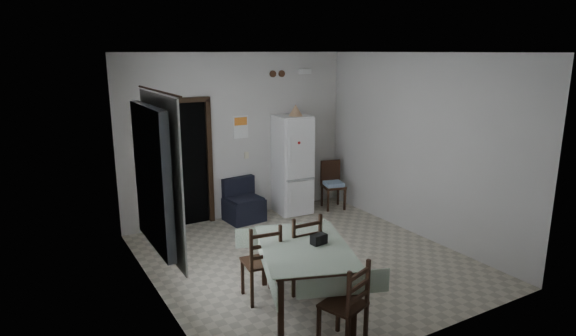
# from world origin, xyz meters

# --- Properties ---
(ground) EXTENTS (4.50, 4.50, 0.00)m
(ground) POSITION_xyz_m (0.00, 0.00, 0.00)
(ground) COLOR #A9A08A
(ground) RESTS_ON ground
(ceiling) EXTENTS (4.20, 4.50, 0.02)m
(ceiling) POSITION_xyz_m (0.00, 0.00, 2.90)
(ceiling) COLOR white
(ceiling) RESTS_ON ground
(wall_back) EXTENTS (4.20, 0.02, 2.90)m
(wall_back) POSITION_xyz_m (0.00, 2.25, 1.45)
(wall_back) COLOR beige
(wall_back) RESTS_ON ground
(wall_front) EXTENTS (4.20, 0.02, 2.90)m
(wall_front) POSITION_xyz_m (0.00, -2.25, 1.45)
(wall_front) COLOR beige
(wall_front) RESTS_ON ground
(wall_left) EXTENTS (0.02, 4.50, 2.90)m
(wall_left) POSITION_xyz_m (-2.10, 0.00, 1.45)
(wall_left) COLOR beige
(wall_left) RESTS_ON ground
(wall_right) EXTENTS (0.02, 4.50, 2.90)m
(wall_right) POSITION_xyz_m (2.10, 0.00, 1.45)
(wall_right) COLOR beige
(wall_right) RESTS_ON ground
(doorway) EXTENTS (1.06, 0.52, 2.22)m
(doorway) POSITION_xyz_m (-1.05, 2.45, 1.06)
(doorway) COLOR black
(doorway) RESTS_ON ground
(window_recess) EXTENTS (0.10, 1.20, 1.60)m
(window_recess) POSITION_xyz_m (-2.15, -0.20, 1.55)
(window_recess) COLOR silver
(window_recess) RESTS_ON ground
(curtain) EXTENTS (0.02, 1.45, 1.85)m
(curtain) POSITION_xyz_m (-2.04, -0.20, 1.55)
(curtain) COLOR silver
(curtain) RESTS_ON ground
(curtain_rod) EXTENTS (0.02, 1.60, 0.02)m
(curtain_rod) POSITION_xyz_m (-2.03, -0.20, 2.50)
(curtain_rod) COLOR black
(curtain_rod) RESTS_ON ground
(calendar) EXTENTS (0.28, 0.02, 0.40)m
(calendar) POSITION_xyz_m (0.05, 2.24, 1.62)
(calendar) COLOR white
(calendar) RESTS_ON ground
(calendar_image) EXTENTS (0.24, 0.01, 0.14)m
(calendar_image) POSITION_xyz_m (0.05, 2.23, 1.72)
(calendar_image) COLOR orange
(calendar_image) RESTS_ON ground
(light_switch) EXTENTS (0.08, 0.02, 0.12)m
(light_switch) POSITION_xyz_m (0.15, 2.24, 1.10)
(light_switch) COLOR beige
(light_switch) RESTS_ON ground
(vent_left) EXTENTS (0.12, 0.03, 0.12)m
(vent_left) POSITION_xyz_m (0.70, 2.23, 2.52)
(vent_left) COLOR #523220
(vent_left) RESTS_ON ground
(vent_right) EXTENTS (0.12, 0.03, 0.12)m
(vent_right) POSITION_xyz_m (0.88, 2.23, 2.52)
(vent_right) COLOR #523220
(vent_right) RESTS_ON ground
(emergency_light) EXTENTS (0.25, 0.07, 0.09)m
(emergency_light) POSITION_xyz_m (1.35, 2.21, 2.55)
(emergency_light) COLOR white
(emergency_light) RESTS_ON ground
(fridge) EXTENTS (0.63, 0.63, 1.80)m
(fridge) POSITION_xyz_m (0.92, 1.93, 0.90)
(fridge) COLOR white
(fridge) RESTS_ON ground
(tan_cone) EXTENTS (0.27, 0.27, 0.20)m
(tan_cone) POSITION_xyz_m (0.95, 1.86, 1.90)
(tan_cone) COLOR tan
(tan_cone) RESTS_ON fridge
(navy_seat) EXTENTS (0.66, 0.65, 0.74)m
(navy_seat) POSITION_xyz_m (-0.06, 1.93, 0.37)
(navy_seat) COLOR black
(navy_seat) RESTS_ON ground
(corner_chair) EXTENTS (0.47, 0.47, 0.90)m
(corner_chair) POSITION_xyz_m (1.70, 1.71, 0.45)
(corner_chair) COLOR black
(corner_chair) RESTS_ON ground
(dining_table) EXTENTS (1.42, 1.72, 0.77)m
(dining_table) POSITION_xyz_m (-0.72, -1.11, 0.39)
(dining_table) COLOR #9CAE95
(dining_table) RESTS_ON ground
(black_bag) EXTENTS (0.19, 0.13, 0.12)m
(black_bag) POSITION_xyz_m (-0.55, -1.15, 0.83)
(black_bag) COLOR black
(black_bag) RESTS_ON dining_table
(dining_chair_far_left) EXTENTS (0.47, 0.47, 0.97)m
(dining_chair_far_left) POSITION_xyz_m (-1.05, -0.66, 0.49)
(dining_chair_far_left) COLOR black
(dining_chair_far_left) RESTS_ON ground
(dining_chair_far_right) EXTENTS (0.44, 0.44, 1.00)m
(dining_chair_far_right) POSITION_xyz_m (-0.51, -0.66, 0.50)
(dining_chair_far_right) COLOR black
(dining_chair_far_right) RESTS_ON ground
(dining_chair_near_head) EXTENTS (0.51, 0.51, 0.93)m
(dining_chair_near_head) POSITION_xyz_m (-0.78, -1.93, 0.46)
(dining_chair_near_head) COLOR black
(dining_chair_near_head) RESTS_ON ground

